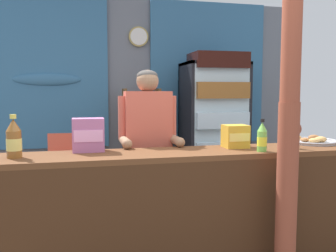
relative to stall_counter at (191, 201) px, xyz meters
name	(u,v)px	position (x,y,z in m)	size (l,w,h in m)	color
ground_plane	(158,234)	(-0.08, 0.78, -0.55)	(7.37, 7.37, 0.00)	#665B51
back_wall_curtained	(133,92)	(-0.08, 2.53, 0.80)	(5.14, 0.22, 2.60)	slate
stall_counter	(191,201)	(0.00, 0.00, 0.00)	(2.72, 0.47, 0.90)	brown
timber_post	(289,110)	(0.59, -0.30, 0.68)	(0.17, 0.14, 2.56)	brown
drink_fridge	(215,118)	(0.92, 1.96, 0.47)	(0.80, 0.67, 1.84)	black
bottle_shelf_rack	(142,139)	(-0.01, 2.21, 0.18)	(0.48, 0.28, 1.39)	brown
plastic_lawn_chair	(66,166)	(-0.96, 1.82, -0.05)	(0.46, 0.46, 0.86)	#E5563D
shopkeeper	(148,137)	(-0.22, 0.56, 0.41)	(0.50, 0.42, 1.53)	#28282D
soda_bottle_iced_tea	(14,140)	(-1.22, 0.09, 0.48)	(0.10, 0.10, 0.29)	brown
soda_bottle_water	(289,135)	(0.82, 0.05, 0.46)	(0.07, 0.07, 0.24)	silver
soda_bottle_lime_soda	(262,138)	(0.53, -0.05, 0.46)	(0.07, 0.07, 0.24)	#75C64C
snack_box_wafer	(88,135)	(-0.73, 0.25, 0.48)	(0.23, 0.15, 0.25)	#B76699
snack_box_choco_powder	(235,136)	(0.42, 0.18, 0.45)	(0.19, 0.16, 0.18)	gold
pastry_tray	(313,141)	(1.17, 0.25, 0.38)	(0.42, 0.42, 0.06)	#BCBCC1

